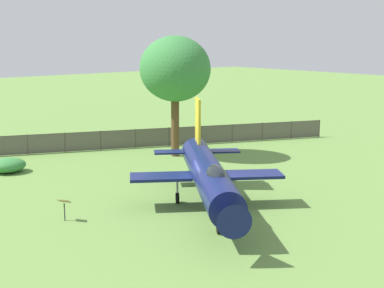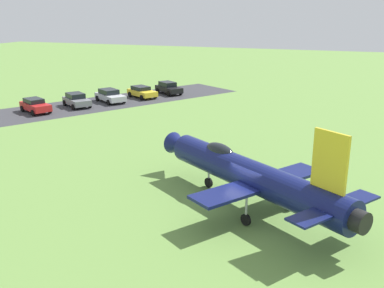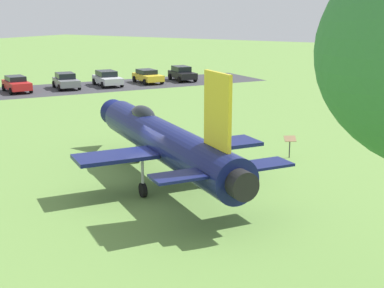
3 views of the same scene
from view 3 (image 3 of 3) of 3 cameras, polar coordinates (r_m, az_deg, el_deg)
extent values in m
plane|color=#668E42|center=(23.95, -2.78, -4.17)|extent=(200.00, 200.00, 0.00)
cube|color=#38383D|center=(54.44, -9.11, 6.09)|extent=(24.41, 32.46, 0.00)
cylinder|color=#111951|center=(23.43, -2.83, 0.24)|extent=(11.31, 8.44, 1.69)
cone|color=#111951|center=(29.74, -7.94, 3.13)|extent=(2.13, 2.08, 1.43)
cylinder|color=black|center=(17.82, 5.28, -4.35)|extent=(1.06, 1.17, 1.01)
ellipsoid|color=black|center=(25.78, -5.21, 3.12)|extent=(2.33, 1.98, 0.84)
cube|color=yellow|center=(18.75, 2.71, 3.54)|extent=(1.57, 1.13, 2.68)
cube|color=#111951|center=(22.10, -8.15, -1.32)|extent=(3.25, 3.67, 0.16)
cube|color=#111951|center=(23.97, 3.24, 0.04)|extent=(3.25, 3.67, 0.16)
cube|color=#111951|center=(18.06, -1.51, -3.47)|extent=(1.92, 2.11, 0.10)
cube|color=#111951|center=(19.67, 7.82, -2.11)|extent=(1.92, 2.11, 0.10)
cylinder|color=#A5A8AD|center=(27.05, -5.88, 0.16)|extent=(0.12, 0.12, 1.43)
cylinder|color=black|center=(27.23, -5.84, -1.29)|extent=(0.60, 0.49, 0.60)
cylinder|color=#A5A8AD|center=(22.00, -5.26, -3.12)|extent=(0.12, 0.12, 1.43)
cylinder|color=black|center=(22.22, -5.22, -4.88)|extent=(0.60, 0.49, 0.60)
cylinder|color=#A5A8AD|center=(23.19, 1.91, -2.16)|extent=(0.12, 0.12, 1.43)
cylinder|color=black|center=(23.40, 1.90, -3.83)|extent=(0.60, 0.49, 0.60)
cylinder|color=#333333|center=(28.25, 10.29, -0.56)|extent=(0.06, 0.06, 0.90)
cube|color=olive|center=(28.11, 10.34, 0.56)|extent=(0.72, 0.66, 0.25)
cube|color=black|center=(57.61, -1.02, 7.35)|extent=(4.37, 3.88, 0.64)
cube|color=black|center=(57.84, -1.15, 7.97)|extent=(2.61, 2.48, 0.57)
cylinder|color=black|center=(56.75, 0.34, 6.92)|extent=(0.65, 0.56, 0.64)
cylinder|color=black|center=(56.07, -1.34, 6.83)|extent=(0.65, 0.56, 0.64)
cylinder|color=black|center=(59.23, -0.71, 7.23)|extent=(0.65, 0.56, 0.64)
cylinder|color=black|center=(58.58, -2.34, 7.14)|extent=(0.65, 0.56, 0.64)
cube|color=gold|center=(55.96, -4.69, 7.08)|extent=(4.49, 3.74, 0.60)
cube|color=black|center=(56.19, -4.84, 7.65)|extent=(2.65, 2.46, 0.45)
cylinder|color=black|center=(55.15, -3.21, 6.68)|extent=(0.66, 0.52, 0.64)
cylinder|color=black|center=(54.39, -5.01, 6.55)|extent=(0.66, 0.52, 0.64)
cylinder|color=black|center=(57.60, -4.37, 6.99)|extent=(0.66, 0.52, 0.64)
cylinder|color=black|center=(56.87, -6.11, 6.86)|extent=(0.66, 0.52, 0.64)
cube|color=#B2B5BA|center=(54.42, -8.93, 6.76)|extent=(4.76, 4.07, 0.61)
cube|color=black|center=(54.69, -9.07, 7.40)|extent=(2.82, 2.64, 0.54)
cylinder|color=black|center=(53.38, -7.45, 6.33)|extent=(0.65, 0.54, 0.64)
cylinder|color=black|center=(52.80, -9.46, 6.17)|extent=(0.65, 0.54, 0.64)
cylinder|color=black|center=(56.13, -8.42, 6.69)|extent=(0.65, 0.54, 0.64)
cylinder|color=black|center=(55.58, -10.33, 6.54)|extent=(0.65, 0.54, 0.64)
cube|color=slate|center=(53.25, -13.19, 6.40)|extent=(4.37, 3.83, 0.63)
cube|color=black|center=(53.49, -13.29, 7.06)|extent=(2.62, 2.49, 0.54)
cylinder|color=black|center=(52.20, -11.85, 5.98)|extent=(0.65, 0.55, 0.64)
cylinder|color=black|center=(51.82, -13.88, 5.80)|extent=(0.65, 0.55, 0.64)
cylinder|color=black|center=(54.77, -12.49, 6.32)|extent=(0.65, 0.55, 0.64)
cylinder|color=black|center=(54.40, -14.43, 6.16)|extent=(0.65, 0.55, 0.64)
cube|color=red|center=(52.30, -18.07, 5.97)|extent=(4.42, 3.47, 0.67)
cube|color=black|center=(52.54, -18.21, 6.62)|extent=(2.56, 2.31, 0.46)
cylinder|color=black|center=(51.29, -16.70, 5.53)|extent=(0.67, 0.49, 0.64)
cylinder|color=black|center=(50.86, -18.64, 5.32)|extent=(0.67, 0.49, 0.64)
cylinder|color=black|center=(53.85, -17.47, 5.87)|extent=(0.67, 0.49, 0.64)
cylinder|color=black|center=(53.44, -19.33, 5.66)|extent=(0.67, 0.49, 0.64)
camera|label=1|loc=(50.88, -11.53, 15.71)|focal=52.11mm
camera|label=2|loc=(8.98, -84.62, 20.76)|focal=41.56mm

